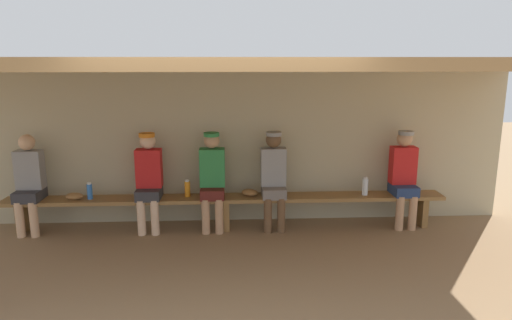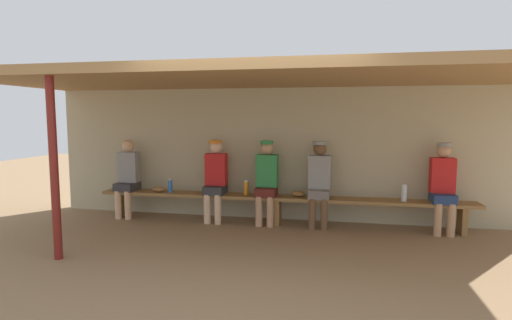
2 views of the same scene
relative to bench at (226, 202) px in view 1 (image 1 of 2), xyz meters
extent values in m
plane|color=#8C6D4C|center=(0.00, -1.55, -0.39)|extent=(24.00, 24.00, 0.00)
cube|color=#B7AD8C|center=(0.00, 0.45, 0.71)|extent=(8.00, 0.20, 2.20)
cube|color=#9E7547|center=(0.00, -0.85, 1.87)|extent=(8.00, 2.80, 0.12)
cube|color=olive|center=(0.00, 0.00, 0.05)|extent=(6.00, 0.36, 0.05)
cube|color=olive|center=(-2.75, 0.00, -0.18)|extent=(0.08, 0.29, 0.41)
cube|color=olive|center=(0.00, 0.00, -0.18)|extent=(0.08, 0.29, 0.41)
cube|color=olive|center=(2.75, 0.00, -0.18)|extent=(0.08, 0.29, 0.41)
cube|color=#333338|center=(-2.62, -0.02, 0.14)|extent=(0.32, 0.40, 0.14)
cylinder|color=#DBAD84|center=(-2.71, -0.18, -0.15)|extent=(0.11, 0.11, 0.48)
cylinder|color=#DBAD84|center=(-2.53, -0.18, -0.15)|extent=(0.11, 0.11, 0.48)
cube|color=gray|center=(-2.62, 0.06, 0.47)|extent=(0.34, 0.20, 0.52)
sphere|color=#DBAD84|center=(-2.62, 0.06, 0.84)|extent=(0.21, 0.21, 0.21)
cube|color=slate|center=(0.65, -0.02, 0.14)|extent=(0.32, 0.40, 0.14)
cylinder|color=brown|center=(0.56, -0.18, -0.15)|extent=(0.11, 0.11, 0.48)
cylinder|color=brown|center=(0.74, -0.18, -0.15)|extent=(0.11, 0.11, 0.48)
cube|color=gray|center=(0.65, 0.06, 0.47)|extent=(0.34, 0.20, 0.52)
sphere|color=brown|center=(0.65, 0.06, 0.84)|extent=(0.21, 0.21, 0.21)
cylinder|color=gray|center=(0.65, 0.02, 0.93)|extent=(0.21, 0.21, 0.05)
cube|color=#591E19|center=(-0.19, -0.02, 0.14)|extent=(0.32, 0.40, 0.14)
cylinder|color=tan|center=(-0.28, -0.18, -0.15)|extent=(0.11, 0.11, 0.48)
cylinder|color=tan|center=(-0.10, -0.18, -0.15)|extent=(0.11, 0.11, 0.48)
cube|color=#2D8442|center=(-0.19, 0.06, 0.47)|extent=(0.34, 0.20, 0.52)
sphere|color=tan|center=(-0.19, 0.06, 0.84)|extent=(0.21, 0.21, 0.21)
cylinder|color=#2D8442|center=(-0.19, 0.02, 0.93)|extent=(0.21, 0.21, 0.05)
cube|color=navy|center=(2.46, -0.02, 0.14)|extent=(0.32, 0.40, 0.14)
cylinder|color=tan|center=(2.37, -0.18, -0.15)|extent=(0.11, 0.11, 0.48)
cylinder|color=tan|center=(2.55, -0.18, -0.15)|extent=(0.11, 0.11, 0.48)
cube|color=red|center=(2.46, 0.06, 0.47)|extent=(0.34, 0.20, 0.52)
sphere|color=tan|center=(2.46, 0.06, 0.84)|extent=(0.21, 0.21, 0.21)
cylinder|color=gray|center=(2.46, 0.02, 0.93)|extent=(0.21, 0.21, 0.05)
cube|color=#333338|center=(-1.04, -0.02, 0.14)|extent=(0.32, 0.40, 0.14)
cylinder|color=beige|center=(-1.13, -0.18, -0.15)|extent=(0.11, 0.11, 0.48)
cylinder|color=beige|center=(-0.95, -0.18, -0.15)|extent=(0.11, 0.11, 0.48)
cube|color=red|center=(-1.04, 0.06, 0.47)|extent=(0.34, 0.20, 0.52)
sphere|color=beige|center=(-1.04, 0.06, 0.84)|extent=(0.21, 0.21, 0.21)
cylinder|color=orange|center=(-1.04, 0.02, 0.93)|extent=(0.21, 0.21, 0.05)
cylinder|color=blue|center=(-1.83, -0.01, 0.17)|extent=(0.07, 0.07, 0.20)
cylinder|color=white|center=(-1.83, -0.01, 0.29)|extent=(0.05, 0.05, 0.02)
cylinder|color=silver|center=(1.92, -0.02, 0.19)|extent=(0.08, 0.08, 0.23)
cylinder|color=white|center=(1.92, -0.02, 0.31)|extent=(0.06, 0.06, 0.02)
cylinder|color=orange|center=(-0.53, 0.03, 0.18)|extent=(0.08, 0.08, 0.21)
cylinder|color=white|center=(-0.53, 0.03, 0.30)|extent=(0.05, 0.05, 0.02)
ellipsoid|color=olive|center=(-2.03, -0.02, 0.12)|extent=(0.27, 0.21, 0.09)
ellipsoid|color=olive|center=(0.32, 0.03, 0.12)|extent=(0.29, 0.27, 0.09)
camera|label=1|loc=(0.09, -6.09, 1.92)|focal=32.46mm
camera|label=2|loc=(0.89, -6.28, 1.33)|focal=28.19mm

